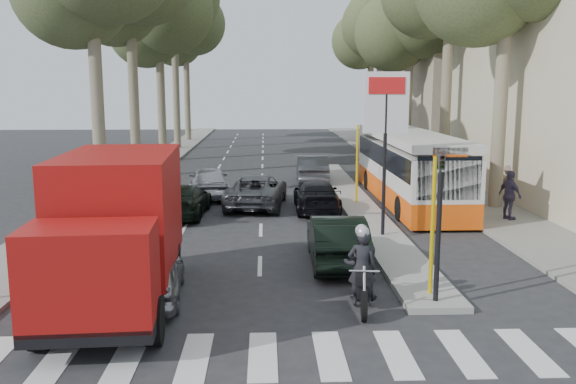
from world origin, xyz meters
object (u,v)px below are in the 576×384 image
object	(u,v)px
red_truck	(116,227)
dark_hatchback	(337,239)
silver_hatchback	(151,275)
motorcycle	(361,268)
city_bus	(409,166)

from	to	relation	value
red_truck	dark_hatchback	bearing A→B (deg)	26.53
dark_hatchback	silver_hatchback	bearing A→B (deg)	32.25
red_truck	motorcycle	xyz separation A→B (m)	(5.74, -0.23, -0.98)
silver_hatchback	motorcycle	world-z (taller)	motorcycle
silver_hatchback	city_bus	size ratio (longest dim) A/B	0.31
dark_hatchback	motorcycle	xyz separation A→B (m)	(0.17, -3.42, 0.17)
silver_hatchback	dark_hatchback	bearing A→B (deg)	-153.20
silver_hatchback	dark_hatchback	world-z (taller)	dark_hatchback
dark_hatchback	motorcycle	distance (m)	3.43
silver_hatchback	motorcycle	size ratio (longest dim) A/B	1.60
dark_hatchback	motorcycle	world-z (taller)	motorcycle
dark_hatchback	red_truck	distance (m)	6.51
dark_hatchback	city_bus	bearing A→B (deg)	-113.68
red_truck	city_bus	bearing A→B (deg)	48.80
red_truck	motorcycle	distance (m)	5.82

